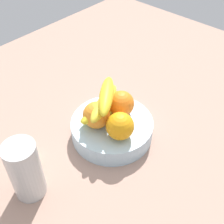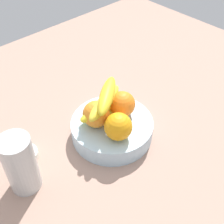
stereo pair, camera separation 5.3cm
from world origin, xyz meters
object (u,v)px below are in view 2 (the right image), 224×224
object	(u,v)px
orange_front_right	(122,104)
jar_lid	(25,154)
thermos_tumbler	(21,165)
fruit_bowl	(112,128)
banana_bunch	(105,104)
orange_front_left	(118,127)
orange_center	(95,114)

from	to	relation	value
orange_front_right	jar_lid	world-z (taller)	orange_front_right
orange_front_right	thermos_tumbler	size ratio (longest dim) A/B	0.46
thermos_tumbler	fruit_bowl	bearing A→B (deg)	175.63
banana_bunch	thermos_tumbler	size ratio (longest dim) A/B	1.08
fruit_bowl	orange_front_left	distance (cm)	9.10
fruit_bowl	orange_center	distance (cm)	8.32
banana_bunch	jar_lid	world-z (taller)	banana_bunch
jar_lid	banana_bunch	bearing A→B (deg)	161.33
banana_bunch	jar_lid	size ratio (longest dim) A/B	2.45
orange_center	jar_lid	world-z (taller)	orange_center
orange_front_left	orange_front_right	distance (cm)	9.39
jar_lid	thermos_tumbler	bearing A→B (deg)	62.85
orange_front_right	jar_lid	size ratio (longest dim) A/B	1.04
fruit_bowl	jar_lid	size ratio (longest dim) A/B	3.27
orange_center	thermos_tumbler	bearing A→B (deg)	1.49
orange_center	banana_bunch	xyz separation A→B (cm)	(-3.84, -0.05, 1.35)
orange_front_left	orange_front_right	world-z (taller)	same
thermos_tumbler	jar_lid	xyz separation A→B (cm)	(-4.53, -8.84, -7.76)
fruit_bowl	thermos_tumbler	distance (cm)	29.36
orange_front_left	thermos_tumbler	xyz separation A→B (cm)	(25.98, -7.63, -0.99)
banana_bunch	jar_lid	bearing A→B (deg)	-18.67
orange_front_right	banana_bunch	size ratio (longest dim) A/B	0.43
fruit_bowl	thermos_tumbler	world-z (taller)	thermos_tumbler
orange_front_left	thermos_tumbler	distance (cm)	27.10
orange_front_left	jar_lid	xyz separation A→B (cm)	(21.45, -16.47, -8.75)
orange_center	banana_bunch	distance (cm)	4.07
orange_front_right	orange_center	size ratio (longest dim) A/B	1.00
fruit_bowl	jar_lid	bearing A→B (deg)	-24.53
thermos_tumbler	orange_front_right	bearing A→B (deg)	177.02
fruit_bowl	orange_front_right	distance (cm)	8.19
thermos_tumbler	jar_lid	size ratio (longest dim) A/B	2.27
orange_front_right	thermos_tumbler	world-z (taller)	thermos_tumbler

